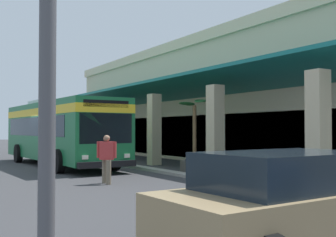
{
  "coord_description": "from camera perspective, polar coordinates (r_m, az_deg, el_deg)",
  "views": [
    {
      "loc": [
        19.98,
        -5.68,
        1.8
      ],
      "look_at": [
        2.79,
        4.89,
        2.34
      ],
      "focal_mm": 44.35,
      "sensor_mm": 36.0,
      "label": 1
    }
  ],
  "objects": [
    {
      "name": "ground",
      "position": [
        24.28,
        2.83,
        -5.79
      ],
      "size": [
        120.0,
        120.0,
        0.0
      ],
      "primitive_type": "plane",
      "color": "#38383A"
    },
    {
      "name": "curb_strip",
      "position": [
        22.8,
        -8.58,
        -5.9
      ],
      "size": [
        36.26,
        0.5,
        0.12
      ],
      "primitive_type": "cube",
      "color": "#9E998E",
      "rests_on": "ground"
    },
    {
      "name": "plaza_building",
      "position": [
        27.99,
        9.91,
        2.16
      ],
      "size": [
        30.51,
        13.71,
        7.18
      ],
      "color": "#C6B793",
      "rests_on": "ground"
    },
    {
      "name": "transit_bus",
      "position": [
        21.59,
        -14.68,
        -1.35
      ],
      "size": [
        11.29,
        3.07,
        3.34
      ],
      "color": "#196638",
      "rests_on": "ground"
    },
    {
      "name": "parked_sedan_tan",
      "position": [
        6.52,
        16.73,
        -10.72
      ],
      "size": [
        2.54,
        4.46,
        1.47
      ],
      "color": "#9E845B",
      "rests_on": "ground"
    },
    {
      "name": "pedestrian",
      "position": [
        13.96,
        -8.44,
        -5.21
      ],
      "size": [
        0.54,
        0.55,
        1.62
      ],
      "color": "#726651",
      "rests_on": "ground"
    },
    {
      "name": "potted_palm",
      "position": [
        17.92,
        3.68,
        -5.04
      ],
      "size": [
        1.71,
        1.87,
        3.15
      ],
      "color": "#4C4742",
      "rests_on": "ground"
    }
  ]
}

